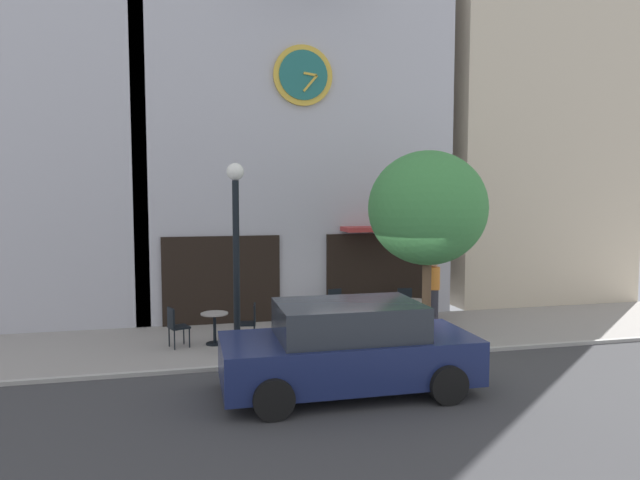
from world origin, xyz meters
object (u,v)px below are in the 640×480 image
Objects in this scene: street_lamp at (236,258)px; cafe_table_center_left at (344,310)px; cafe_chair_near_lamp at (336,303)px; cafe_table_center_right at (413,308)px; cafe_table_leftmost at (215,324)px; cafe_chair_by_entrance at (367,315)px; cafe_chair_curbside at (175,324)px; cafe_chair_facing_wall at (250,320)px; cafe_chair_near_tree at (405,303)px; street_tree at (428,208)px; parked_car_navy at (348,348)px; pedestrian_orange at (434,289)px.

street_lamp is 5.41× the size of cafe_table_center_left.
cafe_chair_near_lamp is at bearing 39.32° from street_lamp.
cafe_table_center_left reaches higher than cafe_table_center_right.
cafe_table_leftmost is at bearing -169.92° from cafe_table_center_left.
cafe_table_center_right is at bearing 17.50° from cafe_chair_by_entrance.
cafe_chair_curbside reaches higher than cafe_table_leftmost.
cafe_table_center_right is 4.11m from cafe_chair_facing_wall.
cafe_chair_near_tree is 1.00× the size of cafe_chair_by_entrance.
street_tree is 4.15m from parked_car_navy.
cafe_table_center_left is 0.17× the size of parked_car_navy.
pedestrian_orange reaches higher than cafe_table_center_right.
cafe_table_center_right is (0.31, 1.52, -2.53)m from street_tree.
street_tree is at bearing -52.68° from cafe_table_center_left.
cafe_table_leftmost is at bearing 177.49° from cafe_chair_by_entrance.
cafe_chair_facing_wall is at bearing 109.95° from parked_car_navy.
cafe_chair_near_tree is 1.00× the size of cafe_chair_near_lamp.
pedestrian_orange reaches higher than cafe_table_center_left.
street_lamp is 4.29m from street_tree.
street_lamp is at bearing -64.92° from cafe_table_leftmost.
pedestrian_orange is (6.67, 1.15, 0.33)m from cafe_chair_curbside.
street_tree reaches higher than cafe_table_center_right.
cafe_chair_curbside is 6.78m from pedestrian_orange.
cafe_table_leftmost is at bearing 174.11° from cafe_chair_facing_wall.
parked_car_navy reaches higher than cafe_chair_facing_wall.
street_lamp is 5.86m from pedestrian_orange.
cafe_chair_by_entrance is (-1.46, -1.20, 0.00)m from cafe_chair_near_tree.
cafe_chair_near_tree is at bearing 79.54° from street_tree.
cafe_table_center_left is (3.19, 0.57, 0.05)m from cafe_table_leftmost.
pedestrian_orange is (1.24, 2.31, -2.21)m from street_tree.
pedestrian_orange is (0.81, 0.01, 0.33)m from cafe_chair_near_tree.
cafe_chair_near_lamp is (0.01, 0.79, 0.01)m from cafe_table_center_left.
cafe_chair_curbside is (-1.65, -0.01, 0.00)m from cafe_chair_facing_wall.
street_tree is at bearing -12.00° from cafe_chair_curbside.
cafe_chair_facing_wall reaches higher than cafe_table_center_left.
cafe_table_center_left is 4.35m from parked_car_navy.
street_lamp reaches higher than cafe_table_leftmost.
street_tree is at bearing -118.20° from pedestrian_orange.
cafe_chair_facing_wall is (-2.40, -0.65, 0.01)m from cafe_table_center_left.
cafe_chair_facing_wall is at bearing -164.82° from cafe_table_center_left.
cafe_table_center_left is 2.69m from pedestrian_orange.
cafe_table_center_left is at bearing 10.08° from cafe_table_leftmost.
cafe_chair_curbside is 1.00× the size of cafe_chair_by_entrance.
parked_car_navy reaches higher than cafe_table_center_left.
street_lamp is at bearing 121.39° from parked_car_navy.
parked_car_navy is at bearing -121.88° from cafe_chair_near_tree.
cafe_chair_curbside is (-5.86, -1.14, 0.00)m from cafe_chair_near_tree.
street_tree is 1.01× the size of parked_car_navy.
cafe_chair_facing_wall is 1.00× the size of cafe_chair_near_tree.
street_lamp is 1.77m from cafe_chair_facing_wall.
cafe_chair_near_lamp is at bearing 89.32° from cafe_table_center_left.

